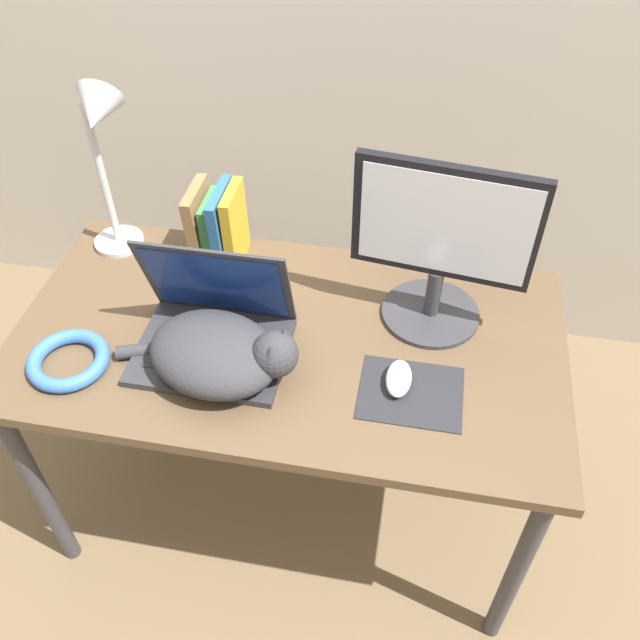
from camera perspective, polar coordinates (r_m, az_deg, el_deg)
name	(u,v)px	position (r m, az deg, el deg)	size (l,w,h in m)	color
ground_plane	(269,606)	(2.01, -4.29, -22.90)	(12.00, 12.00, 0.00)	brown
desk	(289,358)	(1.64, -2.66, -3.18)	(1.29, 0.69, 0.71)	brown
laptop	(213,330)	(1.55, -8.97, -0.85)	(0.34, 0.26, 0.27)	#2D2D33
cat	(220,353)	(1.47, -8.41, -2.80)	(0.43, 0.30, 0.15)	#333338
external_monitor	(441,245)	(1.52, 10.17, 6.23)	(0.40, 0.23, 0.41)	#333338
mousepad	(411,393)	(1.48, 7.66, -6.09)	(0.22, 0.18, 0.00)	#232328
computer_mouse	(399,378)	(1.48, 6.65, -4.91)	(0.06, 0.10, 0.04)	silver
book_row	(218,227)	(1.75, -8.60, 7.79)	(0.13, 0.16, 0.21)	olive
desk_lamp	(101,143)	(1.71, -17.98, 14.03)	(0.17, 0.17, 0.48)	silver
cable_coil	(69,360)	(1.61, -20.42, -3.19)	(0.18, 0.18, 0.03)	blue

